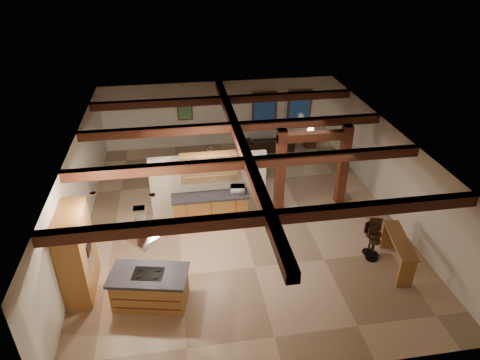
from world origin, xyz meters
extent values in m
plane|color=#CBAC87|center=(0.00, 0.00, 0.00)|extent=(12.00, 12.00, 0.00)
plane|color=beige|center=(0.00, 6.00, 1.45)|extent=(10.00, 0.00, 10.00)
plane|color=beige|center=(0.00, -6.00, 1.45)|extent=(10.00, 0.00, 10.00)
plane|color=beige|center=(-5.00, 0.00, 1.45)|extent=(0.00, 12.00, 12.00)
plane|color=beige|center=(5.00, 0.00, 1.45)|extent=(0.00, 12.00, 12.00)
plane|color=black|center=(0.00, 0.00, 2.90)|extent=(12.00, 12.00, 0.00)
cube|color=#3A160E|center=(0.00, -4.00, 2.76)|extent=(10.00, 0.25, 0.28)
cube|color=#3A160E|center=(0.00, -1.30, 2.76)|extent=(10.00, 0.25, 0.28)
cube|color=#3A160E|center=(0.00, 1.30, 2.76)|extent=(10.00, 0.25, 0.28)
cube|color=#3A160E|center=(0.00, 4.00, 2.76)|extent=(10.00, 0.25, 0.28)
cube|color=#3A160E|center=(0.00, 0.00, 2.76)|extent=(0.28, 12.00, 0.28)
cube|color=#3A160E|center=(1.40, 0.50, 1.45)|extent=(0.30, 0.30, 2.90)
cube|color=#3A160E|center=(3.60, 0.50, 1.45)|extent=(0.30, 0.30, 2.90)
cube|color=#3A160E|center=(2.50, 0.50, 2.60)|extent=(2.50, 0.28, 0.28)
cube|color=beige|center=(-1.00, 0.50, 1.10)|extent=(3.80, 0.18, 2.20)
cube|color=#A37A34|center=(-4.67, -2.60, 1.20)|extent=(0.64, 1.60, 2.40)
cube|color=silver|center=(-4.37, -2.60, 1.15)|extent=(0.06, 0.62, 0.95)
cube|color=black|center=(-4.33, -2.60, 1.35)|extent=(0.01, 0.50, 0.28)
cube|color=#A37A34|center=(-1.00, 0.11, 0.43)|extent=(2.40, 0.60, 0.86)
cube|color=black|center=(-1.00, 0.11, 0.90)|extent=(2.50, 0.66, 0.08)
cube|color=#A37A34|center=(-1.00, 0.32, 1.85)|extent=(1.80, 0.34, 0.95)
cube|color=silver|center=(-1.00, 0.14, 1.85)|extent=(1.74, 0.02, 0.90)
pyramid|color=silver|center=(-2.88, -3.36, 1.73)|extent=(1.10, 1.10, 0.45)
cube|color=silver|center=(-2.88, -3.36, 2.54)|extent=(0.26, 0.22, 0.73)
cube|color=#3A160E|center=(2.00, 5.94, 1.50)|extent=(1.10, 0.05, 1.70)
cube|color=black|center=(2.00, 5.91, 1.50)|extent=(0.95, 0.02, 1.55)
cube|color=#3A160E|center=(3.60, 5.94, 1.50)|extent=(1.10, 0.05, 1.70)
cube|color=black|center=(3.60, 5.91, 1.50)|extent=(0.95, 0.02, 1.55)
cube|color=#3A160E|center=(-1.50, 5.94, 1.70)|extent=(0.65, 0.04, 0.85)
cube|color=#285E2F|center=(-1.50, 5.92, 1.70)|extent=(0.55, 0.01, 0.75)
cylinder|color=silver|center=(-2.60, -2.80, 2.87)|extent=(0.16, 0.16, 0.03)
cylinder|color=silver|center=(-1.00, -0.50, 2.87)|extent=(0.16, 0.16, 0.03)
cylinder|color=silver|center=(-4.00, -2.50, 2.87)|extent=(0.16, 0.16, 0.03)
cube|color=#A37A34|center=(-2.88, -3.36, 0.43)|extent=(1.96, 1.27, 0.87)
cube|color=black|center=(-2.88, -3.36, 0.91)|extent=(2.11, 1.41, 0.08)
cube|color=black|center=(-2.88, -3.36, 0.95)|extent=(0.85, 0.65, 0.02)
imported|color=#37160D|center=(0.41, 2.47, 0.30)|extent=(1.92, 1.49, 0.60)
imported|color=black|center=(2.10, 5.07, 0.31)|extent=(2.12, 0.90, 0.61)
imported|color=silver|center=(-0.10, 0.11, 1.07)|extent=(0.50, 0.37, 0.26)
cube|color=#A37A34|center=(3.95, -3.05, 0.94)|extent=(0.78, 1.89, 0.06)
cube|color=#A37A34|center=(3.81, -3.87, 0.46)|extent=(0.42, 0.16, 0.92)
cube|color=#A37A34|center=(4.10, -2.24, 0.46)|extent=(0.42, 0.16, 0.92)
cube|color=#3A160E|center=(3.93, 5.12, 0.28)|extent=(0.49, 0.49, 0.57)
cylinder|color=black|center=(3.93, 5.12, 0.66)|extent=(0.07, 0.07, 0.18)
cone|color=#FFE099|center=(3.93, 5.12, 0.83)|extent=(0.31, 0.31, 0.20)
cylinder|color=black|center=(3.51, -2.48, 0.75)|extent=(0.38, 0.38, 0.07)
cube|color=black|center=(3.57, -2.31, 0.99)|extent=(0.35, 0.15, 0.42)
cylinder|color=black|center=(3.51, -2.48, 0.38)|extent=(0.06, 0.06, 0.73)
cylinder|color=black|center=(3.51, -2.48, 0.02)|extent=(0.42, 0.42, 0.03)
cylinder|color=black|center=(3.45, -2.64, 0.64)|extent=(0.32, 0.32, 0.06)
cube|color=black|center=(3.43, -2.49, 0.84)|extent=(0.30, 0.07, 0.36)
cylinder|color=black|center=(3.45, -2.64, 0.32)|extent=(0.05, 0.05, 0.62)
cylinder|color=black|center=(3.45, -2.64, 0.02)|extent=(0.36, 0.36, 0.03)
cylinder|color=black|center=(3.46, -2.37, 0.66)|extent=(0.33, 0.33, 0.06)
cube|color=black|center=(3.40, -2.23, 0.87)|extent=(0.30, 0.16, 0.36)
cylinder|color=black|center=(3.46, -2.37, 0.33)|extent=(0.05, 0.05, 0.64)
cylinder|color=black|center=(3.46, -2.37, 0.02)|extent=(0.36, 0.36, 0.03)
cube|color=#3A160E|center=(-0.39, 2.10, 0.40)|extent=(0.48, 0.48, 0.05)
cube|color=#3A160E|center=(-0.33, 2.28, 0.73)|extent=(0.37, 0.17, 0.67)
cylinder|color=#3A160E|center=(-0.59, 2.01, 0.19)|extent=(0.04, 0.04, 0.38)
cylinder|color=#3A160E|center=(-0.30, 1.91, 0.19)|extent=(0.04, 0.04, 0.38)
cylinder|color=#3A160E|center=(-0.48, 2.30, 0.19)|extent=(0.04, 0.04, 0.38)
cylinder|color=#3A160E|center=(-0.20, 2.19, 0.19)|extent=(0.04, 0.04, 0.38)
cube|color=#3A160E|center=(0.04, 3.28, 0.40)|extent=(0.48, 0.48, 0.05)
cube|color=#3A160E|center=(-0.03, 3.10, 0.73)|extent=(0.37, 0.17, 0.67)
cylinder|color=#3A160E|center=(0.23, 3.37, 0.19)|extent=(0.04, 0.04, 0.38)
cylinder|color=#3A160E|center=(-0.05, 3.47, 0.19)|extent=(0.04, 0.04, 0.38)
cylinder|color=#3A160E|center=(0.13, 3.08, 0.19)|extent=(0.04, 0.04, 0.38)
cylinder|color=#3A160E|center=(-0.16, 3.19, 0.19)|extent=(0.04, 0.04, 0.38)
cube|color=#3A160E|center=(0.78, 1.67, 0.40)|extent=(0.48, 0.48, 0.05)
cube|color=#3A160E|center=(0.84, 1.85, 0.73)|extent=(0.37, 0.17, 0.67)
cylinder|color=#3A160E|center=(0.58, 1.58, 0.19)|extent=(0.04, 0.04, 0.38)
cylinder|color=#3A160E|center=(0.87, 1.48, 0.19)|extent=(0.04, 0.04, 0.38)
cylinder|color=#3A160E|center=(0.69, 1.87, 0.19)|extent=(0.04, 0.04, 0.38)
cylinder|color=#3A160E|center=(0.97, 1.76, 0.19)|extent=(0.04, 0.04, 0.38)
cube|color=#3A160E|center=(1.21, 2.84, 0.40)|extent=(0.48, 0.48, 0.05)
cube|color=#3A160E|center=(1.15, 2.67, 0.73)|extent=(0.37, 0.17, 0.67)
cylinder|color=#3A160E|center=(1.41, 2.93, 0.19)|extent=(0.04, 0.04, 0.38)
cylinder|color=#3A160E|center=(1.12, 3.04, 0.19)|extent=(0.04, 0.04, 0.38)
cylinder|color=#3A160E|center=(1.30, 2.65, 0.19)|extent=(0.04, 0.04, 0.38)
cylinder|color=#3A160E|center=(1.02, 2.75, 0.19)|extent=(0.04, 0.04, 0.38)
camera|label=1|loc=(-1.89, -11.66, 8.21)|focal=32.00mm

